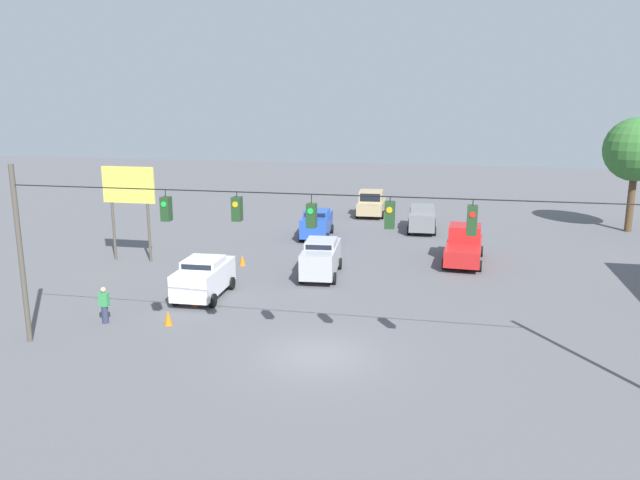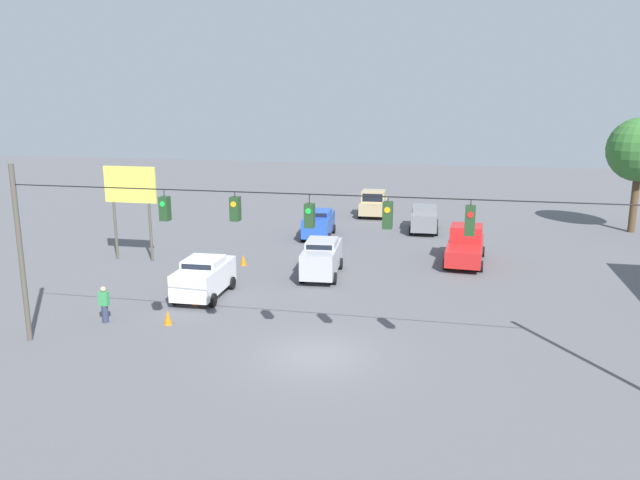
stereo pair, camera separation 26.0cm
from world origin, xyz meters
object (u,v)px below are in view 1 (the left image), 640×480
sedan_grey_oncoming_deep (422,218)px  pedestrian (104,305)px  sedan_white_parked_shoulder (204,277)px  traffic_cone_fourth (231,271)px  traffic_cone_nearest (168,318)px  traffic_cone_second (195,299)px  roadside_billboard (129,193)px  overhead_signal_span (314,243)px  sedan_silver_withflow_mid (321,257)px  pickup_truck_tan_withflow_deep (371,203)px  traffic_cone_fifth (242,260)px  tree_horizon_left (637,150)px  pickup_truck_red_oncoming_far (464,246)px  traffic_cone_third (214,284)px  sedan_blue_withflow_far (317,223)px

sedan_grey_oncoming_deep → pedestrian: 25.23m
sedan_white_parked_shoulder → traffic_cone_fourth: bearing=-91.3°
traffic_cone_nearest → traffic_cone_fourth: bearing=-91.0°
traffic_cone_nearest → traffic_cone_second: same height
traffic_cone_nearest → roadside_billboard: roadside_billboard is taller
overhead_signal_span → sedan_silver_withflow_mid: size_ratio=4.95×
pickup_truck_tan_withflow_deep → traffic_cone_fifth: 18.04m
overhead_signal_span → sedan_grey_oncoming_deep: size_ratio=4.99×
pickup_truck_tan_withflow_deep → tree_horizon_left: size_ratio=0.63×
traffic_cone_nearest → traffic_cone_fifth: same height
traffic_cone_second → traffic_cone_fourth: (-0.01, -4.88, 0.00)m
sedan_silver_withflow_mid → traffic_cone_nearest: 9.96m
pickup_truck_red_oncoming_far → pickup_truck_tan_withflow_deep: 15.59m
traffic_cone_nearest → pedestrian: pedestrian is taller
overhead_signal_span → traffic_cone_nearest: (6.96, -2.82, -4.25)m
traffic_cone_nearest → pedestrian: (2.74, 0.33, 0.48)m
sedan_white_parked_shoulder → sedan_silver_withflow_mid: (-4.80, -4.73, 0.05)m
sedan_silver_withflow_mid → pickup_truck_tan_withflow_deep: bearing=-91.3°
traffic_cone_nearest → pedestrian: bearing=6.9°
overhead_signal_span → pickup_truck_tan_withflow_deep: size_ratio=4.51×
tree_horizon_left → traffic_cone_fourth: bearing=35.1°
pickup_truck_tan_withflow_deep → traffic_cone_fifth: bearing=72.9°
overhead_signal_span → pickup_truck_red_oncoming_far: size_ratio=4.21×
pickup_truck_tan_withflow_deep → traffic_cone_third: 22.61m
sedan_silver_withflow_mid → traffic_cone_nearest: size_ratio=7.50×
pickup_truck_tan_withflow_deep → traffic_cone_fourth: 20.23m
traffic_cone_third → pedestrian: bearing=62.7°
sedan_silver_withflow_mid → sedan_blue_withflow_far: size_ratio=1.03×
sedan_grey_oncoming_deep → tree_horizon_left: 15.67m
pedestrian → tree_horizon_left: bearing=-137.4°
pickup_truck_red_oncoming_far → sedan_silver_withflow_mid: size_ratio=1.18×
traffic_cone_fifth → overhead_signal_span: bearing=118.9°
sedan_grey_oncoming_deep → traffic_cone_second: size_ratio=7.44×
overhead_signal_span → pickup_truck_tan_withflow_deep: bearing=-86.8°
sedan_white_parked_shoulder → tree_horizon_left: bearing=-139.6°
pickup_truck_tan_withflow_deep → traffic_cone_second: 24.99m
overhead_signal_span → traffic_cone_third: 11.34m
traffic_cone_fourth → roadside_billboard: 8.09m
roadside_billboard → pedestrian: roadside_billboard is taller
sedan_blue_withflow_far → traffic_cone_nearest: bearing=81.7°
traffic_cone_fourth → traffic_cone_fifth: bearing=-85.9°
sedan_grey_oncoming_deep → traffic_cone_second: 21.26m
overhead_signal_span → traffic_cone_fifth: overhead_signal_span is taller
tree_horizon_left → sedan_white_parked_shoulder: bearing=40.4°
pickup_truck_tan_withflow_deep → traffic_cone_nearest: 27.62m
traffic_cone_second → sedan_blue_withflow_far: bearing=-99.3°
pickup_truck_red_oncoming_far → traffic_cone_fifth: size_ratio=8.82×
traffic_cone_third → traffic_cone_fifth: size_ratio=1.00×
sedan_silver_withflow_mid → traffic_cone_nearest: (4.85, 8.67, -0.73)m
pickup_truck_tan_withflow_deep → sedan_blue_withflow_far: size_ratio=1.12×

